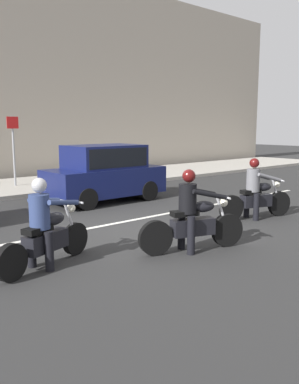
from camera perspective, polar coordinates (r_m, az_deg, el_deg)
ground_plane at (r=9.59m, az=-1.32°, el=-5.29°), size 80.00×80.00×0.00m
sidewalk_slab at (r=16.43m, az=-19.44°, el=0.52°), size 40.00×4.40×0.14m
lane_marking_stripe at (r=9.74m, az=-9.21°, el=-5.16°), size 18.00×0.14×0.01m
motorcycle_with_rider_denim_blue at (r=7.22m, az=-14.32°, el=-5.23°), size 2.08×0.97×1.55m
motorcycle_with_rider_gray at (r=11.00m, az=14.54°, el=-0.29°), size 2.13×0.90×1.58m
motorcycle_with_rider_black_leather at (r=7.93m, az=5.97°, el=-3.59°), size 2.14×0.94×1.59m
parked_hatchback_navy at (r=13.08m, az=-6.24°, el=2.69°), size 3.75×1.76×1.80m
street_sign_post at (r=16.34m, az=-18.36°, el=6.36°), size 0.44×0.08×2.62m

